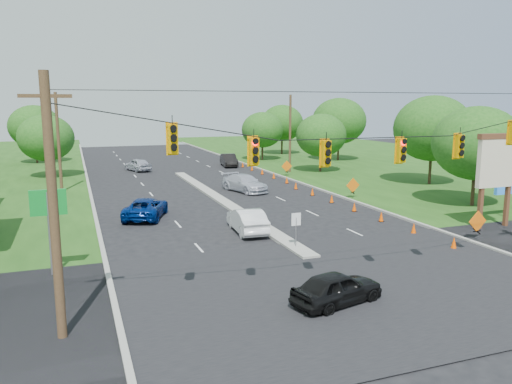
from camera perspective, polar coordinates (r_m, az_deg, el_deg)
name	(u,v)px	position (r m, az deg, el deg)	size (l,w,h in m)	color
ground	(352,286)	(22.92, 10.92, -10.45)	(160.00, 160.00, 0.00)	black
grass_right	(507,183)	(56.86, 26.72, 0.92)	(40.00, 160.00, 0.06)	#1E4714
cross_street	(352,286)	(22.92, 10.92, -10.45)	(160.00, 14.00, 0.02)	black
curb_left	(90,190)	(48.98, -18.49, 0.17)	(0.25, 110.00, 0.16)	gray
curb_right	(288,179)	(53.42, 3.69, 1.46)	(0.25, 110.00, 0.16)	gray
median	(221,201)	(41.66, -4.07, -0.99)	(1.00, 34.00, 0.18)	gray
median_sign	(296,224)	(27.57, 4.60, -3.61)	(0.55, 0.06, 2.05)	gray
signal_span	(368,178)	(20.84, 12.67, 1.57)	(25.60, 0.32, 9.00)	#422D1C
utility_pole_far_left	(59,143)	(48.45, -21.63, 5.25)	(0.28, 0.28, 9.00)	#422D1C
utility_pole_far_right	(290,134)	(58.47, 3.92, 6.63)	(0.28, 0.28, 9.00)	#422D1C
pylon_sign	(498,166)	(35.64, 25.95, 2.66)	(5.90, 2.30, 6.12)	#59331E
cone_0	(454,243)	(29.88, 21.68, -5.43)	(0.32, 0.32, 0.70)	#FF4E00
cone_1	(414,228)	(32.47, 17.58, -3.98)	(0.32, 0.32, 0.70)	#FF4E00
cone_2	(381,217)	(35.21, 14.12, -2.74)	(0.32, 0.32, 0.70)	#FF4E00
cone_3	(354,207)	(38.09, 11.17, -1.67)	(0.32, 0.32, 0.70)	#FF4E00
cone_4	(332,199)	(41.05, 8.65, -0.75)	(0.32, 0.32, 0.70)	#FF4E00
cone_5	(312,192)	(44.10, 6.47, 0.05)	(0.32, 0.32, 0.70)	#FF4E00
cone_6	(296,186)	(47.21, 4.57, 0.74)	(0.32, 0.32, 0.70)	#FF4E00
cone_7	(287,180)	(50.61, 3.54, 1.38)	(0.32, 0.32, 0.70)	#FF4E00
cone_8	(274,175)	(53.80, 2.05, 1.91)	(0.32, 0.32, 0.70)	#FF4E00
cone_9	(262,171)	(57.02, 0.72, 2.38)	(0.32, 0.32, 0.70)	#FF4E00
cone_10	(252,168)	(60.28, -0.46, 2.79)	(0.32, 0.32, 0.70)	#FF4E00
cone_11	(243,164)	(63.56, -1.53, 3.17)	(0.32, 0.32, 0.70)	#FF4E00
cone_12	(234,162)	(66.86, -2.49, 3.50)	(0.32, 0.32, 0.70)	#FF4E00
cone_13	(227,159)	(70.19, -3.36, 3.80)	(0.32, 0.32, 0.70)	#FF4E00
work_sign_0	(477,222)	(32.12, 23.99, -3.18)	(1.27, 0.58, 1.37)	black
work_sign_1	(353,186)	(43.04, 11.01, 0.68)	(1.27, 0.58, 1.37)	black
work_sign_2	(287,167)	(55.36, 3.53, 2.90)	(1.27, 0.58, 1.37)	black
tree_5	(46,138)	(58.49, -22.89, 5.71)	(5.88, 5.88, 6.86)	black
tree_6	(35,127)	(73.53, -23.98, 6.85)	(6.72, 6.72, 7.84)	black
tree_7	(477,143)	(42.24, 23.90, 5.12)	(6.72, 6.72, 7.84)	black
tree_8	(433,128)	(52.31, 19.53, 6.87)	(7.56, 7.56, 8.82)	black
tree_9	(321,135)	(59.10, 7.43, 6.45)	(5.88, 5.88, 6.86)	black
tree_10	(339,121)	(71.63, 9.47, 8.00)	(7.56, 7.56, 8.82)	black
tree_11	(282,123)	(79.75, 3.00, 7.87)	(6.72, 6.72, 7.84)	black
tree_12	(262,130)	(71.05, 0.73, 7.12)	(5.88, 5.88, 6.86)	black
black_sedan	(337,288)	(20.59, 9.25, -10.77)	(1.61, 4.01, 1.36)	black
white_sedan	(247,220)	(31.29, -1.02, -3.25)	(1.61, 4.63, 1.53)	white
blue_pickup	(146,208)	(36.00, -12.48, -1.78)	(2.40, 5.21, 1.45)	navy
silver_car_far	(245,183)	(45.82, -1.30, 1.02)	(2.17, 5.34, 1.55)	#AFB2C0
silver_car_oncoming	(138,165)	(61.55, -13.37, 3.06)	(1.80, 4.47, 1.52)	#A2A5B3
dark_car_receding	(229,160)	(64.50, -3.12, 3.66)	(1.69, 4.85, 1.60)	black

